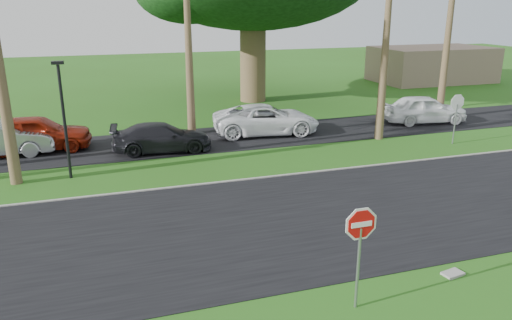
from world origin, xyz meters
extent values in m
plane|color=#275615|center=(0.00, 0.00, 0.00)|extent=(120.00, 120.00, 0.00)
cube|color=black|center=(0.00, 2.00, 0.01)|extent=(120.00, 8.00, 0.02)
cube|color=black|center=(0.00, 12.50, 0.01)|extent=(120.00, 5.00, 0.02)
cube|color=gray|center=(0.00, 6.05, 0.03)|extent=(120.00, 0.12, 0.06)
cylinder|color=gray|center=(0.50, -3.00, 1.00)|extent=(0.07, 0.07, 2.00)
cylinder|color=white|center=(0.50, -3.00, 2.10)|extent=(1.05, 0.02, 1.05)
cylinder|color=red|center=(0.50, -3.00, 2.10)|extent=(0.90, 0.02, 0.90)
cube|color=white|center=(0.50, -3.00, 2.10)|extent=(0.50, 0.02, 0.12)
cylinder|color=gray|center=(12.00, 8.00, 1.00)|extent=(0.07, 0.07, 2.00)
cylinder|color=white|center=(12.00, 8.00, 2.10)|extent=(1.05, 0.02, 1.05)
cylinder|color=red|center=(12.00, 8.00, 2.10)|extent=(0.90, 0.02, 0.90)
cube|color=white|center=(12.00, 8.00, 2.10)|extent=(0.50, 0.02, 0.12)
cone|color=brown|center=(0.00, 14.00, 4.75)|extent=(0.44, 0.44, 9.50)
cone|color=brown|center=(9.00, 10.00, 4.25)|extent=(0.44, 0.44, 8.50)
cone|color=brown|center=(15.00, 13.00, 6.00)|extent=(0.44, 0.44, 12.00)
cylinder|color=brown|center=(6.00, 22.00, 3.00)|extent=(1.80, 1.80, 6.00)
cylinder|color=black|center=(-6.00, 8.50, 2.25)|extent=(0.12, 0.12, 4.50)
cube|color=black|center=(-6.00, 8.50, 4.58)|extent=(0.45, 0.25, 0.12)
cube|color=gray|center=(24.00, 26.00, 1.50)|extent=(10.00, 6.00, 3.00)
imported|color=maroon|center=(-7.59, 13.10, 0.85)|extent=(5.10, 2.32, 1.70)
imported|color=black|center=(-1.98, 11.12, 0.67)|extent=(4.76, 2.27, 1.34)
imported|color=white|center=(3.77, 12.71, 0.78)|extent=(5.91, 3.28, 1.56)
imported|color=white|center=(13.37, 12.28, 0.81)|extent=(5.00, 2.59, 1.62)
cube|color=gray|center=(3.60, -2.50, 0.03)|extent=(0.61, 0.45, 0.06)
camera|label=1|loc=(-4.78, -11.77, 6.72)|focal=35.00mm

